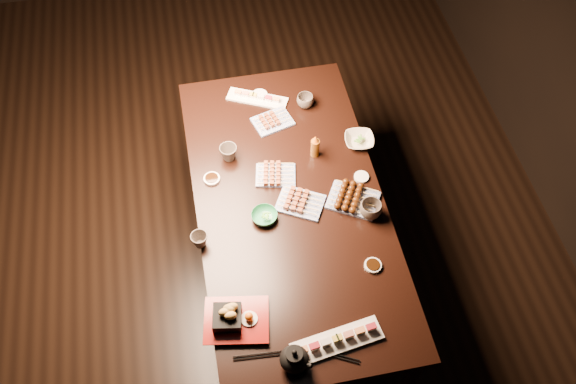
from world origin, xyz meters
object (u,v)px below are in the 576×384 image
(yakitori_plate_right, at_px, (300,201))
(teacup_far_right, at_px, (305,101))
(edamame_bowl_green, at_px, (264,216))
(teapot, at_px, (294,358))
(tempura_tray, at_px, (236,317))
(dining_table, at_px, (290,243))
(yakitori_plate_center, at_px, (276,173))
(sushi_platter_near, at_px, (337,339))
(teacup_far_left, at_px, (229,153))
(teacup_near_left, at_px, (200,240))
(condiment_bottle, at_px, (315,146))
(sushi_platter_far, at_px, (257,97))
(yakitori_plate_left, at_px, (272,119))
(edamame_bowl_cream, at_px, (359,140))
(teacup_mid_right, at_px, (371,210))

(yakitori_plate_right, relative_size, teacup_far_right, 2.41)
(edamame_bowl_green, xyz_separation_m, teapot, (-0.00, -0.72, 0.04))
(teapot, bearing_deg, tempura_tray, 171.41)
(dining_table, xyz_separation_m, yakitori_plate_center, (-0.04, 0.17, 0.40))
(dining_table, distance_m, teacup_far_right, 0.76)
(sushi_platter_near, relative_size, teacup_far_left, 4.32)
(teacup_far_left, bearing_deg, dining_table, -52.95)
(sushi_platter_near, height_order, teacup_near_left, teacup_near_left)
(teacup_near_left, bearing_deg, edamame_bowl_green, 14.74)
(dining_table, bearing_deg, edamame_bowl_green, -138.77)
(yakitori_plate_center, bearing_deg, condiment_bottle, 35.03)
(sushi_platter_far, xyz_separation_m, teacup_near_left, (-0.41, -0.85, 0.02))
(condiment_bottle, bearing_deg, teacup_far_right, 86.20)
(sushi_platter_near, bearing_deg, yakitori_plate_left, 83.59)
(edamame_bowl_cream, height_order, teacup_near_left, teacup_near_left)
(edamame_bowl_cream, bearing_deg, sushi_platter_far, 138.90)
(yakitori_plate_center, bearing_deg, yakitori_plate_left, 93.00)
(sushi_platter_far, relative_size, yakitori_plate_center, 1.69)
(yakitori_plate_left, bearing_deg, teapot, -112.64)
(teacup_mid_right, distance_m, teacup_far_left, 0.77)
(sushi_platter_near, bearing_deg, edamame_bowl_green, 97.63)
(yakitori_plate_center, relative_size, condiment_bottle, 1.40)
(yakitori_plate_right, xyz_separation_m, yakitori_plate_left, (-0.04, 0.54, -0.00))
(dining_table, xyz_separation_m, teacup_far_right, (0.20, 0.61, 0.41))
(yakitori_plate_center, height_order, condiment_bottle, condiment_bottle)
(sushi_platter_near, xyz_separation_m, teacup_mid_right, (0.30, 0.59, 0.02))
(yakitori_plate_right, height_order, teacup_mid_right, teacup_mid_right)
(yakitori_plate_right, height_order, teacup_near_left, teacup_near_left)
(teacup_far_left, distance_m, teacup_far_right, 0.53)
(tempura_tray, bearing_deg, teacup_near_left, 114.17)
(teacup_mid_right, bearing_deg, teacup_far_left, 142.30)
(yakitori_plate_center, distance_m, yakitori_plate_right, 0.21)
(sushi_platter_far, height_order, edamame_bowl_green, sushi_platter_far)
(yakitori_plate_right, height_order, edamame_bowl_green, yakitori_plate_right)
(edamame_bowl_green, bearing_deg, sushi_platter_near, -74.00)
(edamame_bowl_green, height_order, tempura_tray, tempura_tray)
(sushi_platter_near, height_order, teapot, teapot)
(edamame_bowl_green, xyz_separation_m, edamame_bowl_cream, (0.56, 0.37, -0.00))
(teacup_near_left, bearing_deg, tempura_tray, -75.48)
(sushi_platter_near, distance_m, condiment_bottle, 1.01)
(tempura_tray, xyz_separation_m, teacup_mid_right, (0.70, 0.42, -0.01))
(edamame_bowl_cream, bearing_deg, yakitori_plate_right, -139.62)
(edamame_bowl_green, relative_size, condiment_bottle, 0.89)
(sushi_platter_near, bearing_deg, teacup_mid_right, 54.33)
(edamame_bowl_green, bearing_deg, tempura_tray, -112.67)
(yakitori_plate_center, distance_m, yakitori_plate_left, 0.36)
(sushi_platter_near, relative_size, sushi_platter_far, 1.18)
(sushi_platter_near, relative_size, teacup_near_left, 4.87)
(teacup_mid_right, xyz_separation_m, teapot, (-0.50, -0.65, 0.02))
(yakitori_plate_center, relative_size, yakitori_plate_right, 0.90)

